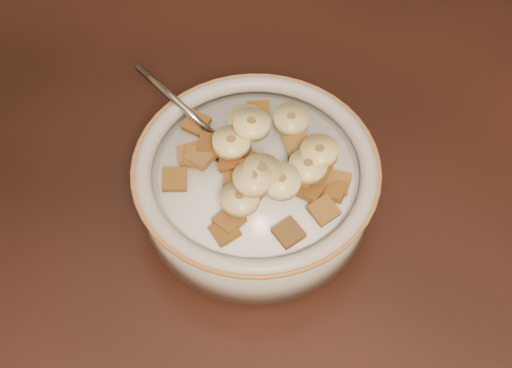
% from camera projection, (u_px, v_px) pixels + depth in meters
% --- Properties ---
extents(table, '(1.44, 0.97, 0.04)m').
position_uv_depth(table, '(421.00, 266.00, 0.62)').
color(table, '#341811').
rests_on(table, floor).
extents(cereal_bowl, '(0.20, 0.20, 0.05)m').
position_uv_depth(cereal_bowl, '(256.00, 188.00, 0.61)').
color(cereal_bowl, beige).
rests_on(cereal_bowl, table).
extents(milk, '(0.16, 0.16, 0.00)m').
position_uv_depth(milk, '(256.00, 172.00, 0.60)').
color(milk, white).
rests_on(milk, cereal_bowl).
extents(spoon, '(0.06, 0.05, 0.01)m').
position_uv_depth(spoon, '(229.00, 148.00, 0.60)').
color(spoon, '#9E9E9E').
rests_on(spoon, cereal_bowl).
extents(cereal_square_0, '(0.02, 0.02, 0.01)m').
position_uv_depth(cereal_square_0, '(310.00, 190.00, 0.58)').
color(cereal_square_0, brown).
rests_on(cereal_square_0, milk).
extents(cereal_square_1, '(0.03, 0.03, 0.01)m').
position_uv_depth(cereal_square_1, '(297.00, 175.00, 0.58)').
color(cereal_square_1, brown).
rests_on(cereal_square_1, milk).
extents(cereal_square_2, '(0.02, 0.02, 0.01)m').
position_uv_depth(cereal_square_2, '(304.00, 157.00, 0.59)').
color(cereal_square_2, brown).
rests_on(cereal_square_2, milk).
extents(cereal_square_3, '(0.03, 0.03, 0.01)m').
position_uv_depth(cereal_square_3, '(196.00, 157.00, 0.59)').
color(cereal_square_3, brown).
rests_on(cereal_square_3, milk).
extents(cereal_square_4, '(0.02, 0.02, 0.01)m').
position_uv_depth(cereal_square_4, '(333.00, 191.00, 0.58)').
color(cereal_square_4, brown).
rests_on(cereal_square_4, milk).
extents(cereal_square_5, '(0.02, 0.02, 0.01)m').
position_uv_depth(cereal_square_5, '(269.00, 182.00, 0.57)').
color(cereal_square_5, brown).
rests_on(cereal_square_5, milk).
extents(cereal_square_6, '(0.02, 0.02, 0.01)m').
position_uv_depth(cereal_square_6, '(305.00, 166.00, 0.58)').
color(cereal_square_6, '#955B2C').
rests_on(cereal_square_6, milk).
extents(cereal_square_7, '(0.03, 0.03, 0.01)m').
position_uv_depth(cereal_square_7, '(175.00, 179.00, 0.58)').
color(cereal_square_7, brown).
rests_on(cereal_square_7, milk).
extents(cereal_square_8, '(0.03, 0.03, 0.01)m').
position_uv_depth(cereal_square_8, '(258.00, 112.00, 0.62)').
color(cereal_square_8, brown).
rests_on(cereal_square_8, milk).
extents(cereal_square_9, '(0.02, 0.02, 0.01)m').
position_uv_depth(cereal_square_9, '(201.00, 157.00, 0.59)').
color(cereal_square_9, olive).
rests_on(cereal_square_9, milk).
extents(cereal_square_10, '(0.02, 0.02, 0.01)m').
position_uv_depth(cereal_square_10, '(210.00, 145.00, 0.59)').
color(cereal_square_10, brown).
rests_on(cereal_square_10, milk).
extents(cereal_square_11, '(0.02, 0.02, 0.01)m').
position_uv_depth(cereal_square_11, '(237.00, 180.00, 0.57)').
color(cereal_square_11, brown).
rests_on(cereal_square_11, milk).
extents(cereal_square_12, '(0.03, 0.03, 0.01)m').
position_uv_depth(cereal_square_12, '(255.00, 166.00, 0.57)').
color(cereal_square_12, '#93651A').
rests_on(cereal_square_12, milk).
extents(cereal_square_13, '(0.03, 0.03, 0.01)m').
position_uv_depth(cereal_square_13, '(229.00, 220.00, 0.56)').
color(cereal_square_13, '#9E5E29').
rests_on(cereal_square_13, milk).
extents(cereal_square_14, '(0.02, 0.02, 0.01)m').
position_uv_depth(cereal_square_14, '(337.00, 183.00, 0.58)').
color(cereal_square_14, olive).
rests_on(cereal_square_14, milk).
extents(cereal_square_15, '(0.03, 0.03, 0.01)m').
position_uv_depth(cereal_square_15, '(189.00, 154.00, 0.60)').
color(cereal_square_15, '#985E36').
rests_on(cereal_square_15, milk).
extents(cereal_square_16, '(0.03, 0.03, 0.01)m').
position_uv_depth(cereal_square_16, '(232.00, 160.00, 0.58)').
color(cereal_square_16, brown).
rests_on(cereal_square_16, milk).
extents(cereal_square_17, '(0.03, 0.03, 0.01)m').
position_uv_depth(cereal_square_17, '(297.00, 143.00, 0.59)').
color(cereal_square_17, olive).
rests_on(cereal_square_17, milk).
extents(cereal_square_18, '(0.03, 0.03, 0.01)m').
position_uv_depth(cereal_square_18, '(225.00, 231.00, 0.56)').
color(cereal_square_18, brown).
rests_on(cereal_square_18, milk).
extents(cereal_square_19, '(0.02, 0.02, 0.01)m').
position_uv_depth(cereal_square_19, '(317.00, 171.00, 0.58)').
color(cereal_square_19, olive).
rests_on(cereal_square_19, milk).
extents(cereal_square_20, '(0.03, 0.03, 0.01)m').
position_uv_depth(cereal_square_20, '(306.00, 169.00, 0.58)').
color(cereal_square_20, brown).
rests_on(cereal_square_20, milk).
extents(cereal_square_21, '(0.02, 0.03, 0.01)m').
position_uv_depth(cereal_square_21, '(256.00, 185.00, 0.56)').
color(cereal_square_21, '#9C6119').
rests_on(cereal_square_21, milk).
extents(cereal_square_22, '(0.02, 0.02, 0.01)m').
position_uv_depth(cereal_square_22, '(196.00, 123.00, 0.62)').
color(cereal_square_22, brown).
rests_on(cereal_square_22, milk).
extents(cereal_square_23, '(0.03, 0.03, 0.01)m').
position_uv_depth(cereal_square_23, '(324.00, 211.00, 0.57)').
color(cereal_square_23, '#915C22').
rests_on(cereal_square_23, milk).
extents(cereal_square_24, '(0.03, 0.03, 0.01)m').
position_uv_depth(cereal_square_24, '(289.00, 233.00, 0.56)').
color(cereal_square_24, brown).
rests_on(cereal_square_24, milk).
extents(banana_slice_0, '(0.04, 0.04, 0.01)m').
position_uv_depth(banana_slice_0, '(247.00, 122.00, 0.59)').
color(banana_slice_0, beige).
rests_on(banana_slice_0, milk).
extents(banana_slice_1, '(0.04, 0.04, 0.01)m').
position_uv_depth(banana_slice_1, '(308.00, 166.00, 0.57)').
color(banana_slice_1, '#F0CB7D').
rests_on(banana_slice_1, milk).
extents(banana_slice_2, '(0.04, 0.04, 0.01)m').
position_uv_depth(banana_slice_2, '(251.00, 124.00, 0.58)').
color(banana_slice_2, beige).
rests_on(banana_slice_2, milk).
extents(banana_slice_3, '(0.03, 0.03, 0.01)m').
position_uv_depth(banana_slice_3, '(291.00, 119.00, 0.60)').
color(banana_slice_3, '#D5C18A').
rests_on(banana_slice_3, milk).
extents(banana_slice_4, '(0.03, 0.03, 0.02)m').
position_uv_depth(banana_slice_4, '(262.00, 171.00, 0.56)').
color(banana_slice_4, tan).
rests_on(banana_slice_4, milk).
extents(banana_slice_5, '(0.04, 0.04, 0.01)m').
position_uv_depth(banana_slice_5, '(319.00, 152.00, 0.58)').
color(banana_slice_5, '#FFD988').
rests_on(banana_slice_5, milk).
extents(banana_slice_6, '(0.04, 0.04, 0.01)m').
position_uv_depth(banana_slice_6, '(231.00, 143.00, 0.58)').
color(banana_slice_6, '#EBD48D').
rests_on(banana_slice_6, milk).
extents(banana_slice_7, '(0.04, 0.04, 0.01)m').
position_uv_depth(banana_slice_7, '(281.00, 181.00, 0.56)').
color(banana_slice_7, beige).
rests_on(banana_slice_7, milk).
extents(banana_slice_8, '(0.04, 0.04, 0.01)m').
position_uv_depth(banana_slice_8, '(253.00, 179.00, 0.55)').
color(banana_slice_8, '#F2CF7B').
rests_on(banana_slice_8, milk).
extents(banana_slice_9, '(0.04, 0.04, 0.01)m').
position_uv_depth(banana_slice_9, '(240.00, 198.00, 0.55)').
color(banana_slice_9, '#CDC07F').
rests_on(banana_slice_9, milk).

